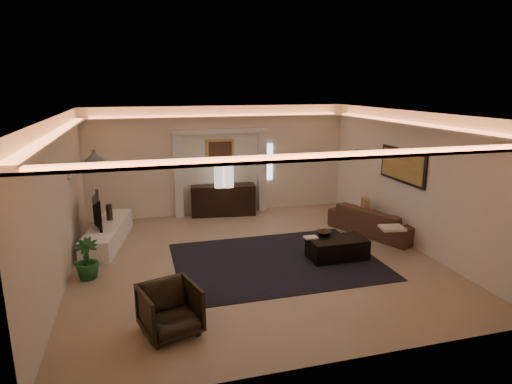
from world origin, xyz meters
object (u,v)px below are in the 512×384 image
object	(u,v)px
sofa	(375,221)
armchair	(170,310)
console	(223,200)
coffee_table	(337,249)

from	to	relation	value
sofa	armchair	distance (m)	5.83
console	coffee_table	size ratio (longest dim) A/B	1.48
sofa	coffee_table	xyz separation A→B (m)	(-1.52, -1.15, -0.11)
console	coffee_table	distance (m)	3.98
coffee_table	armchair	world-z (taller)	armchair
console	sofa	bearing A→B (deg)	-31.02
sofa	coffee_table	bearing A→B (deg)	104.47
armchair	console	bearing A→B (deg)	55.06
armchair	coffee_table	bearing A→B (deg)	11.90
coffee_table	armchair	size ratio (longest dim) A/B	1.47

